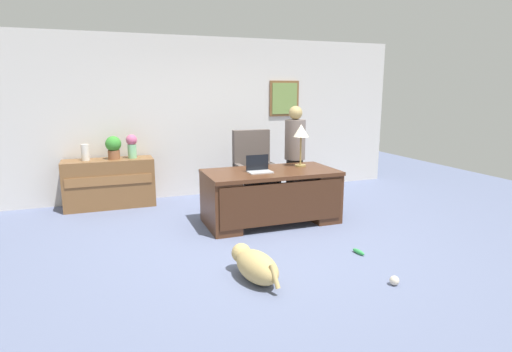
{
  "coord_description": "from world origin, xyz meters",
  "views": [
    {
      "loc": [
        -1.82,
        -4.56,
        1.82
      ],
      "look_at": [
        -0.03,
        0.3,
        0.75
      ],
      "focal_mm": 29.29,
      "sensor_mm": 36.0,
      "label": 1
    }
  ],
  "objects_px": {
    "vase_with_flowers": "(132,145)",
    "potted_plant": "(113,146)",
    "desk": "(271,195)",
    "person_standing": "(295,156)",
    "armchair": "(254,173)",
    "desk_lamp": "(301,133)",
    "vase_empty": "(85,152)",
    "credenza": "(109,183)",
    "dog_lying": "(255,265)",
    "dog_toy_ball": "(394,281)",
    "dog_toy_bone": "(359,252)",
    "laptop": "(259,168)"
  },
  "relations": [
    {
      "from": "person_standing",
      "to": "vase_with_flowers",
      "type": "distance_m",
      "value": 2.57
    },
    {
      "from": "armchair",
      "to": "vase_with_flowers",
      "type": "distance_m",
      "value": 1.99
    },
    {
      "from": "desk_lamp",
      "to": "potted_plant",
      "type": "bearing_deg",
      "value": 150.21
    },
    {
      "from": "desk",
      "to": "desk_lamp",
      "type": "xyz_separation_m",
      "value": [
        0.53,
        0.19,
        0.81
      ]
    },
    {
      "from": "vase_with_flowers",
      "to": "potted_plant",
      "type": "xyz_separation_m",
      "value": [
        -0.28,
        0.0,
        -0.01
      ]
    },
    {
      "from": "credenza",
      "to": "potted_plant",
      "type": "distance_m",
      "value": 0.59
    },
    {
      "from": "desk_lamp",
      "to": "vase_empty",
      "type": "height_order",
      "value": "desk_lamp"
    },
    {
      "from": "credenza",
      "to": "vase_with_flowers",
      "type": "distance_m",
      "value": 0.7
    },
    {
      "from": "desk",
      "to": "vase_with_flowers",
      "type": "height_order",
      "value": "vase_with_flowers"
    },
    {
      "from": "laptop",
      "to": "potted_plant",
      "type": "height_order",
      "value": "potted_plant"
    },
    {
      "from": "dog_lying",
      "to": "vase_with_flowers",
      "type": "bearing_deg",
      "value": 105.1
    },
    {
      "from": "desk",
      "to": "laptop",
      "type": "distance_m",
      "value": 0.43
    },
    {
      "from": "credenza",
      "to": "laptop",
      "type": "relative_size",
      "value": 4.25
    },
    {
      "from": "credenza",
      "to": "dog_lying",
      "type": "xyz_separation_m",
      "value": [
        1.25,
        -3.25,
        -0.23
      ]
    },
    {
      "from": "person_standing",
      "to": "dog_toy_ball",
      "type": "height_order",
      "value": "person_standing"
    },
    {
      "from": "person_standing",
      "to": "dog_toy_bone",
      "type": "height_order",
      "value": "person_standing"
    },
    {
      "from": "desk_lamp",
      "to": "dog_toy_ball",
      "type": "height_order",
      "value": "desk_lamp"
    },
    {
      "from": "desk_lamp",
      "to": "person_standing",
      "type": "bearing_deg",
      "value": 74.18
    },
    {
      "from": "credenza",
      "to": "dog_lying",
      "type": "distance_m",
      "value": 3.49
    },
    {
      "from": "person_standing",
      "to": "vase_empty",
      "type": "height_order",
      "value": "person_standing"
    },
    {
      "from": "person_standing",
      "to": "desk_lamp",
      "type": "xyz_separation_m",
      "value": [
        -0.13,
        -0.47,
        0.4
      ]
    },
    {
      "from": "laptop",
      "to": "potted_plant",
      "type": "xyz_separation_m",
      "value": [
        -1.8,
        1.63,
        0.17
      ]
    },
    {
      "from": "dog_lying",
      "to": "vase_with_flowers",
      "type": "xyz_separation_m",
      "value": [
        -0.88,
        3.26,
        0.81
      ]
    },
    {
      "from": "potted_plant",
      "to": "dog_toy_bone",
      "type": "height_order",
      "value": "potted_plant"
    },
    {
      "from": "person_standing",
      "to": "potted_plant",
      "type": "height_order",
      "value": "person_standing"
    },
    {
      "from": "vase_empty",
      "to": "dog_toy_bone",
      "type": "height_order",
      "value": "vase_empty"
    },
    {
      "from": "laptop",
      "to": "vase_with_flowers",
      "type": "relative_size",
      "value": 0.86
    },
    {
      "from": "vase_empty",
      "to": "person_standing",
      "type": "bearing_deg",
      "value": -17.59
    },
    {
      "from": "desk_lamp",
      "to": "laptop",
      "type": "bearing_deg",
      "value": -165.08
    },
    {
      "from": "credenza",
      "to": "armchair",
      "type": "relative_size",
      "value": 1.14
    },
    {
      "from": "dog_lying",
      "to": "dog_toy_bone",
      "type": "xyz_separation_m",
      "value": [
        1.33,
        0.21,
        -0.13
      ]
    },
    {
      "from": "person_standing",
      "to": "vase_empty",
      "type": "distance_m",
      "value": 3.22
    },
    {
      "from": "dog_lying",
      "to": "desk_lamp",
      "type": "bearing_deg",
      "value": 52.99
    },
    {
      "from": "dog_toy_ball",
      "to": "desk",
      "type": "bearing_deg",
      "value": 99.63
    },
    {
      "from": "desk",
      "to": "dog_toy_ball",
      "type": "xyz_separation_m",
      "value": [
        0.37,
        -2.18,
        -0.35
      ]
    },
    {
      "from": "armchair",
      "to": "vase_with_flowers",
      "type": "bearing_deg",
      "value": 158.53
    },
    {
      "from": "potted_plant",
      "to": "vase_empty",
      "type": "bearing_deg",
      "value": 180.0
    },
    {
      "from": "desk_lamp",
      "to": "vase_empty",
      "type": "xyz_separation_m",
      "value": [
        -2.93,
        1.44,
        -0.33
      ]
    },
    {
      "from": "laptop",
      "to": "dog_toy_ball",
      "type": "bearing_deg",
      "value": -75.66
    },
    {
      "from": "person_standing",
      "to": "laptop",
      "type": "height_order",
      "value": "person_standing"
    },
    {
      "from": "armchair",
      "to": "laptop",
      "type": "relative_size",
      "value": 3.74
    },
    {
      "from": "desk_lamp",
      "to": "dog_toy_bone",
      "type": "xyz_separation_m",
      "value": [
        -0.04,
        -1.6,
        -1.19
      ]
    },
    {
      "from": "armchair",
      "to": "desk_lamp",
      "type": "height_order",
      "value": "desk_lamp"
    },
    {
      "from": "dog_toy_bone",
      "to": "laptop",
      "type": "bearing_deg",
      "value": 115.77
    },
    {
      "from": "armchair",
      "to": "dog_lying",
      "type": "distance_m",
      "value": 2.73
    },
    {
      "from": "potted_plant",
      "to": "desk_lamp",
      "type": "bearing_deg",
      "value": -29.79
    },
    {
      "from": "laptop",
      "to": "vase_with_flowers",
      "type": "xyz_separation_m",
      "value": [
        -1.53,
        1.63,
        0.18
      ]
    },
    {
      "from": "desk",
      "to": "potted_plant",
      "type": "height_order",
      "value": "potted_plant"
    },
    {
      "from": "desk",
      "to": "person_standing",
      "type": "xyz_separation_m",
      "value": [
        0.66,
        0.66,
        0.41
      ]
    },
    {
      "from": "armchair",
      "to": "dog_toy_bone",
      "type": "distance_m",
      "value": 2.42
    }
  ]
}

